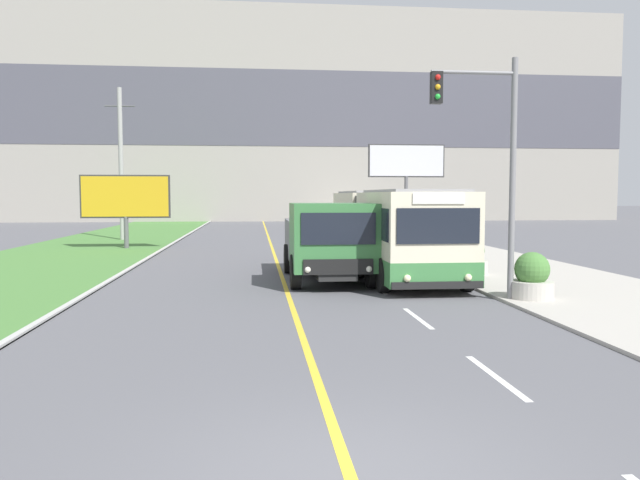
% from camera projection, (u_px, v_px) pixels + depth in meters
% --- Properties ---
extents(ground_plane, '(300.00, 300.00, 0.00)m').
position_uv_depth(ground_plane, '(351.00, 479.00, 6.12)').
color(ground_plane, '#56565B').
extents(lane_marking_centre, '(2.88, 140.00, 0.01)m').
position_uv_depth(lane_marking_centre, '(352.00, 399.00, 8.51)').
color(lane_marking_centre, gold).
rests_on(lane_marking_centre, ground_plane).
extents(apartment_block_background, '(80.00, 8.04, 22.90)m').
position_uv_depth(apartment_block_background, '(262.00, 118.00, 69.62)').
color(apartment_block_background, gray).
rests_on(apartment_block_background, ground_plane).
extents(city_bus, '(2.73, 12.20, 2.96)m').
position_uv_depth(city_bus, '(390.00, 231.00, 22.63)').
color(city_bus, beige).
rests_on(city_bus, ground_plane).
extents(dump_truck, '(2.60, 6.76, 2.55)m').
position_uv_depth(dump_truck, '(329.00, 243.00, 19.67)').
color(dump_truck, black).
rests_on(dump_truck, ground_plane).
extents(utility_pole_far, '(1.80, 0.28, 9.40)m').
position_uv_depth(utility_pole_far, '(121.00, 164.00, 38.55)').
color(utility_pole_far, '#9E9E99').
rests_on(utility_pole_far, ground_plane).
extents(traffic_light_mast, '(2.28, 0.32, 6.30)m').
position_uv_depth(traffic_light_mast, '(490.00, 148.00, 16.02)').
color(traffic_light_mast, slate).
rests_on(traffic_light_mast, ground_plane).
extents(billboard_large, '(5.10, 0.24, 6.15)m').
position_uv_depth(billboard_large, '(406.00, 165.00, 41.15)').
color(billboard_large, '#59595B').
rests_on(billboard_large, ground_plane).
extents(billboard_small, '(4.57, 0.24, 3.85)m').
position_uv_depth(billboard_small, '(125.00, 198.00, 32.45)').
color(billboard_small, '#59595B').
rests_on(billboard_small, ground_plane).
extents(planter_round_near, '(1.14, 1.14, 1.22)m').
position_uv_depth(planter_round_near, '(532.00, 278.00, 16.36)').
color(planter_round_near, '#B7B2A8').
rests_on(planter_round_near, sidewalk_right).
extents(planter_round_second, '(1.21, 1.21, 1.30)m').
position_uv_depth(planter_round_second, '(470.00, 258.00, 21.41)').
color(planter_round_second, '#B7B2A8').
rests_on(planter_round_second, sidewalk_right).
extents(planter_round_third, '(1.19, 1.19, 1.30)m').
position_uv_depth(planter_round_third, '(427.00, 246.00, 26.45)').
color(planter_round_third, '#B7B2A8').
rests_on(planter_round_third, sidewalk_right).
extents(planter_round_far, '(1.15, 1.15, 1.21)m').
position_uv_depth(planter_round_far, '(398.00, 239.00, 31.48)').
color(planter_round_far, '#B7B2A8').
rests_on(planter_round_far, sidewalk_right).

